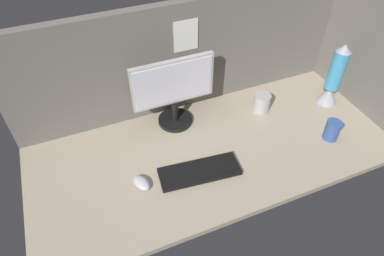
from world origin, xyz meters
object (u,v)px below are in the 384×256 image
(keyboard, at_px, (199,171))
(mug_ceramic_blue, at_px, (333,130))
(mouse, at_px, (142,183))
(monitor, at_px, (174,90))
(mug_steel, at_px, (262,103))
(lava_lamp, at_px, (334,79))

(keyboard, height_order, mug_ceramic_blue, mug_ceramic_blue)
(mouse, xyz_separation_m, mug_ceramic_blue, (0.96, -0.08, 0.04))
(monitor, height_order, mug_ceramic_blue, monitor)
(monitor, bearing_deg, mug_ceramic_blue, -31.58)
(mug_steel, bearing_deg, keyboard, -150.43)
(mouse, xyz_separation_m, mug_steel, (0.75, 0.24, 0.03))
(mouse, bearing_deg, monitor, 30.53)
(keyboard, xyz_separation_m, lava_lamp, (0.87, 0.20, 0.14))
(monitor, distance_m, keyboard, 0.42)
(mug_steel, height_order, mug_ceramic_blue, mug_ceramic_blue)
(keyboard, bearing_deg, monitor, 93.35)
(keyboard, bearing_deg, mug_steel, 35.88)
(monitor, xyz_separation_m, mug_ceramic_blue, (0.68, -0.42, -0.15))
(mug_steel, bearing_deg, lava_lamp, -11.85)
(monitor, bearing_deg, keyboard, -92.97)
(monitor, height_order, keyboard, monitor)
(monitor, distance_m, lava_lamp, 0.87)
(monitor, bearing_deg, lava_lamp, -11.78)
(keyboard, relative_size, mouse, 3.85)
(lava_lamp, bearing_deg, keyboard, -167.16)
(mouse, relative_size, mug_steel, 0.95)
(monitor, relative_size, mug_steel, 4.14)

